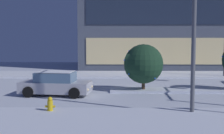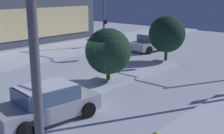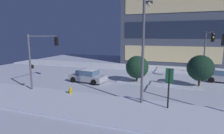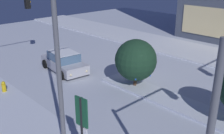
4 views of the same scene
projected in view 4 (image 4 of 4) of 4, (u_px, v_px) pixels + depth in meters
name	position (u px, v px, depth m)	size (l,w,h in m)	color
ground	(138.00, 83.00, 17.44)	(52.00, 52.00, 0.00)	silver
curb_strip_far	(204.00, 54.00, 23.19)	(52.00, 5.20, 0.14)	silver
median_strip	(164.00, 98.00, 15.32)	(9.00, 1.80, 0.14)	silver
car_near	(64.00, 62.00, 19.34)	(4.53, 2.43, 1.49)	#B7B7C1
street_lamp_arched	(71.00, 16.00, 10.04)	(0.56, 2.88, 8.49)	#565960
fire_hydrant	(4.00, 88.00, 15.90)	(0.48, 0.26, 0.80)	gold
parking_info_sign	(82.00, 126.00, 9.11)	(0.55, 0.13, 3.12)	black
decorated_tree_left_of_median	(136.00, 60.00, 16.25)	(2.63, 2.62, 3.15)	#473323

